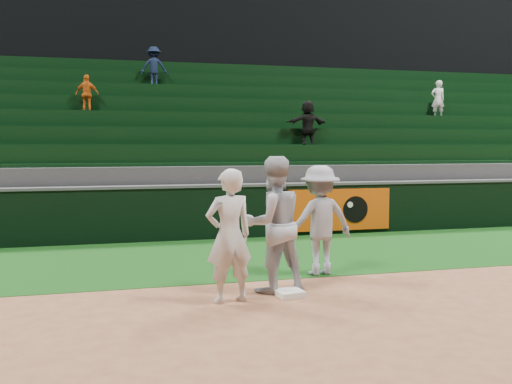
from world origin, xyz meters
TOP-DOWN VIEW (x-y plane):
  - ground at (0.00, 0.00)m, footprint 70.00×70.00m
  - foul_grass at (0.00, 3.00)m, footprint 36.00×4.20m
  - upper_deck at (0.00, 17.45)m, footprint 40.00×12.00m
  - first_base at (0.08, -0.05)m, footprint 0.41×0.41m
  - first_baseman at (-0.81, -0.14)m, footprint 0.74×0.56m
  - baserunner at (-0.07, 0.27)m, footprint 1.07×0.89m
  - base_coach at (0.98, 1.10)m, footprint 1.23×0.79m
  - field_wall at (0.03, 5.20)m, footprint 36.00×0.45m
  - stadium_seating at (-0.00, 8.97)m, footprint 36.00×5.95m

SIDE VIEW (x-z plane):
  - ground at x=0.00m, z-range 0.00..0.00m
  - foul_grass at x=0.00m, z-range 0.00..0.01m
  - first_base at x=0.08m, z-range 0.00..0.08m
  - field_wall at x=0.03m, z-range 0.01..1.26m
  - base_coach at x=0.98m, z-range 0.01..1.82m
  - first_baseman at x=-0.81m, z-range 0.00..1.83m
  - baserunner at x=-0.07m, z-range 0.00..1.99m
  - stadium_seating at x=0.00m, z-range -0.87..4.27m
  - upper_deck at x=0.00m, z-range 0.00..12.00m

